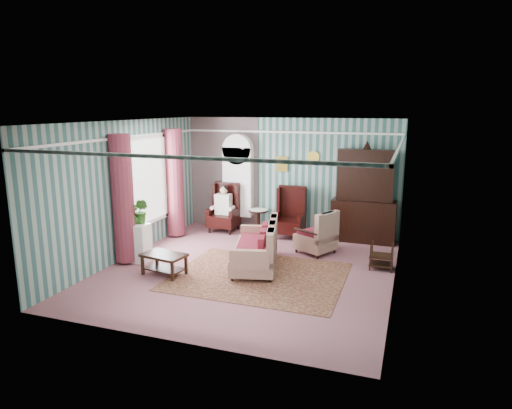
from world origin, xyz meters
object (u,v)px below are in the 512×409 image
(round_side_table, at_px, (258,221))
(nest_table, at_px, (382,256))
(bookcase, at_px, (238,187))
(coffee_table, at_px, (164,264))
(wingback_right, at_px, (289,213))
(dresser_hutch, at_px, (365,193))
(floral_armchair, at_px, (316,229))
(plant_stand, at_px, (136,243))
(seated_woman, at_px, (224,209))
(wingback_left, at_px, (224,208))
(sofa, at_px, (255,243))

(round_side_table, xyz_separation_m, nest_table, (3.17, -1.70, -0.03))
(bookcase, relative_size, coffee_table, 2.70)
(wingback_right, relative_size, round_side_table, 2.08)
(dresser_hutch, relative_size, floral_armchair, 2.20)
(bookcase, relative_size, plant_stand, 2.80)
(nest_table, bearing_deg, bookcase, 153.08)
(wingback_right, relative_size, nest_table, 2.31)
(bookcase, bearing_deg, plant_stand, -108.49)
(dresser_hutch, bearing_deg, seated_woman, -175.59)
(floral_armchair, bearing_deg, dresser_hutch, -8.05)
(wingback_left, distance_m, coffee_table, 3.28)
(dresser_hutch, xyz_separation_m, round_side_table, (-2.60, -0.12, -0.88))
(wingback_right, distance_m, coffee_table, 3.65)
(dresser_hutch, height_order, round_side_table, dresser_hutch)
(wingback_right, xyz_separation_m, floral_armchair, (0.87, -0.96, -0.09))
(round_side_table, distance_m, floral_armchair, 2.06)
(dresser_hutch, distance_m, round_side_table, 2.75)
(wingback_left, bearing_deg, sofa, -53.81)
(floral_armchair, bearing_deg, wingback_left, 97.31)
(bookcase, xyz_separation_m, floral_armchair, (2.37, -1.35, -0.58))
(seated_woman, bearing_deg, dresser_hutch, 4.41)
(bookcase, relative_size, wingback_left, 1.79)
(wingback_left, xyz_separation_m, plant_stand, (-0.80, -2.75, -0.22))
(plant_stand, relative_size, sofa, 0.43)
(bookcase, xyz_separation_m, nest_table, (3.82, -1.94, -0.85))
(wingback_right, relative_size, coffee_table, 1.51)
(sofa, distance_m, floral_armchair, 1.61)
(bookcase, xyz_separation_m, coffee_table, (-0.10, -3.64, -0.91))
(nest_table, relative_size, coffee_table, 0.65)
(seated_woman, distance_m, nest_table, 4.37)
(seated_woman, height_order, floral_armchair, seated_woman)
(dresser_hutch, xyz_separation_m, sofa, (-1.85, -2.52, -0.67))
(seated_woman, bearing_deg, nest_table, -20.85)
(dresser_hutch, xyz_separation_m, coffee_table, (-3.35, -3.52, -0.97))
(wingback_right, bearing_deg, plant_stand, -132.84)
(plant_stand, bearing_deg, floral_armchair, 27.59)
(coffee_table, bearing_deg, wingback_left, 92.66)
(seated_woman, distance_m, floral_armchair, 2.79)
(seated_woman, xyz_separation_m, sofa, (1.65, -2.25, -0.08))
(floral_armchair, bearing_deg, coffee_table, 160.36)
(bookcase, bearing_deg, wingback_right, -14.57)
(nest_table, relative_size, sofa, 0.29)
(bookcase, bearing_deg, seated_woman, -122.66)
(bookcase, xyz_separation_m, wingback_left, (-0.25, -0.39, -0.50))
(round_side_table, relative_size, sofa, 0.32)
(round_side_table, distance_m, coffee_table, 3.49)
(nest_table, bearing_deg, wingback_left, 159.15)
(wingback_left, height_order, coffee_table, wingback_left)
(bookcase, height_order, wingback_right, bookcase)
(dresser_hutch, height_order, coffee_table, dresser_hutch)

